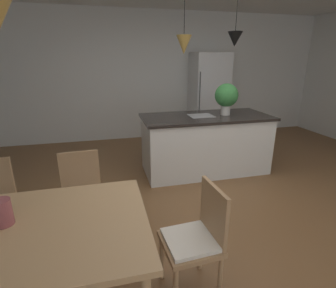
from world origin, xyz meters
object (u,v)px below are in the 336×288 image
chair_kitchen_end (197,237)px  potted_plant_on_island (226,96)px  vase_on_dining_table (2,213)px  chair_far_right (82,194)px  kitchen_island (205,143)px  refrigerator (208,97)px

chair_kitchen_end → potted_plant_on_island: bearing=60.0°
chair_kitchen_end → vase_on_dining_table: 1.30m
vase_on_dining_table → chair_far_right: bearing=64.3°
chair_far_right → potted_plant_on_island: (2.10, 1.25, 0.71)m
kitchen_island → refrigerator: size_ratio=1.06×
chair_kitchen_end → refrigerator: 4.27m
kitchen_island → refrigerator: (0.76, 1.76, 0.47)m
kitchen_island → vase_on_dining_table: (-2.17, -2.05, 0.37)m
chair_kitchen_end → chair_far_right: (-0.87, 0.88, 0.00)m
potted_plant_on_island → vase_on_dining_table: (-2.48, -2.05, -0.36)m
potted_plant_on_island → vase_on_dining_table: size_ratio=2.84×
potted_plant_on_island → chair_far_right: bearing=-149.1°
chair_far_right → chair_kitchen_end: bearing=-45.6°
chair_kitchen_end → vase_on_dining_table: (-1.25, 0.08, 0.35)m
chair_far_right → kitchen_island: (1.79, 1.25, -0.01)m
potted_plant_on_island → vase_on_dining_table: bearing=-140.4°
chair_kitchen_end → vase_on_dining_table: vase_on_dining_table is taller
chair_kitchen_end → chair_far_right: bearing=134.4°
potted_plant_on_island → kitchen_island: bearing=180.0°
chair_far_right → vase_on_dining_table: bearing=-115.7°
refrigerator → potted_plant_on_island: refrigerator is taller
refrigerator → vase_on_dining_table: (-2.93, -3.82, -0.10)m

